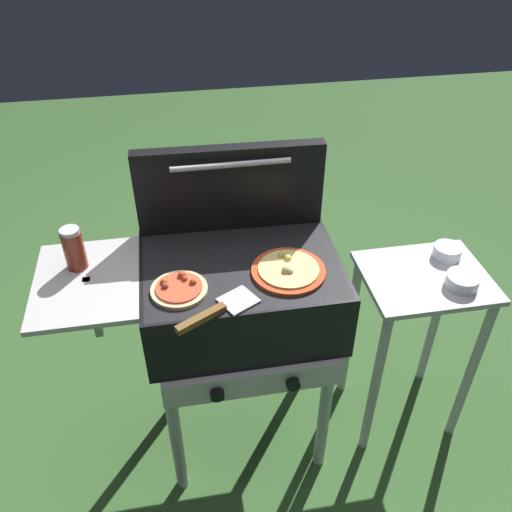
% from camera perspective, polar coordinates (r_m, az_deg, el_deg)
% --- Properties ---
extents(ground_plane, '(8.00, 8.00, 0.00)m').
position_cam_1_polar(ground_plane, '(2.37, -1.25, -18.09)').
color(ground_plane, '#38602D').
extents(grill, '(0.96, 0.53, 0.90)m').
position_cam_1_polar(grill, '(1.79, -2.00, -4.46)').
color(grill, black).
rests_on(grill, ground_plane).
extents(grill_lid_open, '(0.63, 0.09, 0.30)m').
position_cam_1_polar(grill_lid_open, '(1.80, -2.78, 7.27)').
color(grill_lid_open, black).
rests_on(grill_lid_open, grill).
extents(pizza_cheese, '(0.23, 0.23, 0.04)m').
position_cam_1_polar(pizza_cheese, '(1.66, 3.47, -1.51)').
color(pizza_cheese, '#C64723').
rests_on(pizza_cheese, grill).
extents(pizza_pepperoni, '(0.17, 0.17, 0.04)m').
position_cam_1_polar(pizza_pepperoni, '(1.61, -8.21, -3.41)').
color(pizza_pepperoni, beige).
rests_on(pizza_pepperoni, grill).
extents(sauce_jar, '(0.06, 0.06, 0.14)m').
position_cam_1_polar(sauce_jar, '(1.74, -18.85, 0.75)').
color(sauce_jar, maroon).
rests_on(sauce_jar, grill).
extents(spatula, '(0.26, 0.18, 0.02)m').
position_cam_1_polar(spatula, '(1.53, -4.19, -5.84)').
color(spatula, '#B7BABF').
rests_on(spatula, grill).
extents(prep_table, '(0.44, 0.36, 0.75)m').
position_cam_1_polar(prep_table, '(2.12, 16.60, -6.48)').
color(prep_table, '#B2B2B7').
rests_on(prep_table, ground_plane).
extents(topping_bowl_near, '(0.10, 0.10, 0.04)m').
position_cam_1_polar(topping_bowl_near, '(2.08, 19.70, 0.42)').
color(topping_bowl_near, silver).
rests_on(topping_bowl_near, prep_table).
extents(topping_bowl_far, '(0.11, 0.11, 0.04)m').
position_cam_1_polar(topping_bowl_far, '(1.96, 21.12, -2.52)').
color(topping_bowl_far, silver).
rests_on(topping_bowl_far, prep_table).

